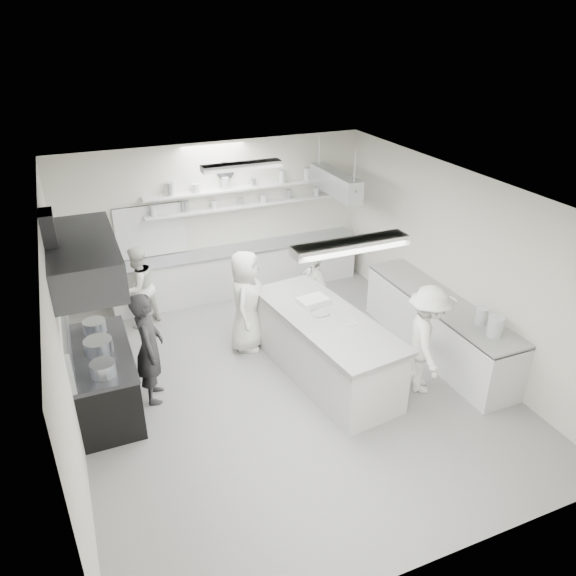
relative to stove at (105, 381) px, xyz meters
name	(u,v)px	position (x,y,z in m)	size (l,w,h in m)	color
floor	(285,381)	(2.60, -0.40, -0.46)	(6.00, 7.00, 0.02)	gray
ceiling	(285,192)	(2.60, -0.40, 2.56)	(6.00, 7.00, 0.02)	white
wall_back	(217,219)	(2.60, 3.10, 1.05)	(6.00, 0.04, 3.00)	beige
wall_front	(433,458)	(2.60, -3.90, 1.05)	(6.00, 0.04, 3.00)	beige
wall_left	(62,337)	(-0.40, -0.40, 1.05)	(0.04, 7.00, 3.00)	beige
wall_right	(456,262)	(5.60, -0.40, 1.05)	(0.04, 7.00, 3.00)	beige
stove	(105,381)	(0.00, 0.00, 0.00)	(0.80, 1.80, 0.90)	black
exhaust_hood	(82,258)	(0.00, 0.00, 1.90)	(0.85, 2.00, 0.50)	#37373D
back_counter	(239,271)	(2.90, 2.80, 0.01)	(5.00, 0.60, 0.92)	silver
shelf_lower	(253,204)	(3.30, 2.97, 1.30)	(4.20, 0.26, 0.04)	silver
shelf_upper	(252,187)	(3.30, 2.97, 1.65)	(4.20, 0.26, 0.04)	silver
pass_through_window	(151,231)	(1.30, 3.08, 1.00)	(1.30, 0.04, 1.00)	black
wall_clock	(225,171)	(2.80, 3.06, 2.00)	(0.32, 0.32, 0.05)	silver
right_counter	(438,327)	(5.25, -0.60, 0.02)	(0.74, 3.30, 0.94)	silver
pot_rack	(335,182)	(4.60, 2.00, 1.85)	(0.30, 1.60, 0.40)	#ACB1B9
light_fixture_front	(351,245)	(2.60, -2.20, 2.49)	(1.30, 0.25, 0.10)	silver
light_fixture_rear	(242,166)	(2.60, 1.40, 2.49)	(1.30, 0.25, 0.10)	silver
prep_island	(325,348)	(3.22, -0.51, 0.05)	(1.02, 2.73, 1.01)	silver
stove_pot	(99,348)	(0.00, -0.03, 0.58)	(0.38, 0.38, 0.24)	#ACB1B9
cook_stove	(149,348)	(0.66, -0.03, 0.41)	(0.63, 0.41, 1.72)	#2A292C
cook_back	(139,287)	(0.85, 2.20, 0.31)	(0.73, 0.57, 1.51)	silver
cook_island_left	(246,301)	(2.38, 0.75, 0.43)	(0.86, 0.56, 1.75)	silver
cook_island_right	(313,292)	(3.64, 0.85, 0.30)	(0.87, 0.36, 1.49)	silver
cook_right	(427,340)	(4.43, -1.36, 0.40)	(1.10, 0.63, 1.70)	silver
bowl_island_a	(320,314)	(3.18, -0.38, 0.59)	(0.26, 0.26, 0.06)	#ACB1B9
bowl_island_b	(349,324)	(3.45, -0.81, 0.59)	(0.20, 0.20, 0.06)	silver
bowl_right	(449,301)	(5.33, -0.68, 0.52)	(0.23, 0.23, 0.06)	silver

